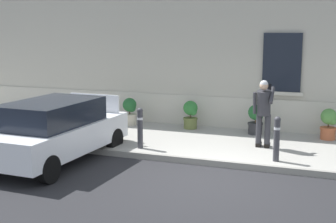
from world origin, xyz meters
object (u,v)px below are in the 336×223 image
Objects in this scene: hatchback_car_white at (56,130)px; bollard_far_left at (140,127)px; planter_charcoal at (256,119)px; planter_olive at (191,114)px; person_on_phone at (264,109)px; planter_cream at (130,111)px; bollard_near_person at (277,137)px; planter_terracotta at (329,123)px.

bollard_far_left is at bearing 40.46° from hatchback_car_white.
planter_olive is at bearing 177.90° from planter_charcoal.
person_on_phone is at bearing -32.89° from planter_olive.
planter_charcoal is at bearing 0.36° from planter_cream.
planter_charcoal is (-0.43, 1.49, -0.54)m from person_on_phone.
hatchback_car_white is 5.18m from bollard_near_person.
bollard_far_left is 3.16m from person_on_phone.
bollard_far_left reaches higher than planter_terracotta.
hatchback_car_white is 5.17m from person_on_phone.
bollard_near_person is at bearing -27.98° from planter_cream.
bollard_near_person is at bearing -70.01° from person_on_phone.
planter_cream and planter_terracotta have the same top height.
bollard_near_person is 2.89m from planter_terracotta.
hatchback_car_white is at bearing -117.18° from planter_olive.
planter_cream is 1.00× the size of planter_charcoal.
planter_charcoal is at bearing 44.36° from hatchback_car_white.
bollard_far_left reaches higher than planter_olive.
person_on_phone is 2.03× the size of planter_terracotta.
planter_olive and planter_terracotta have the same top height.
planter_terracotta is (4.48, 2.68, -0.11)m from bollard_far_left.
person_on_phone is 2.94m from planter_olive.
bollard_near_person is (5.00, 1.36, -0.08)m from hatchback_car_white.
person_on_phone is 4.69m from planter_cream.
hatchback_car_white is 2.36× the size of person_on_phone.
bollard_far_left is 1.22× the size of planter_charcoal.
planter_terracotta is (1.56, 1.54, -0.54)m from person_on_phone.
planter_olive is 2.00m from planter_charcoal.
bollard_far_left is 3.01m from planter_cream.
planter_cream is (0.09, 3.96, -0.18)m from hatchback_car_white.
planter_olive is (0.49, 2.70, -0.11)m from bollard_far_left.
planter_cream is 5.98m from planter_terracotta.
person_on_phone is 2.26m from planter_terracotta.
planter_charcoal is 1.99m from planter_terracotta.
bollard_near_person is 3.98m from planter_olive.
planter_olive is at bearing 79.65° from bollard_far_left.
planter_terracotta is at bearing 68.09° from bollard_near_person.
planter_cream is at bearing -179.33° from planter_terracotta.
planter_cream is (-1.50, 2.61, -0.11)m from bollard_far_left.
bollard_near_person is at bearing -111.91° from planter_terracotta.
bollard_far_left is (-3.41, 0.00, 0.00)m from bollard_near_person.
bollard_far_left is 1.22× the size of planter_terracotta.
planter_cream is 1.00× the size of planter_olive.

